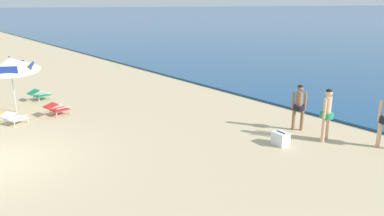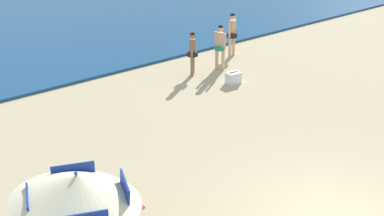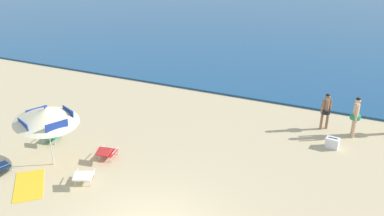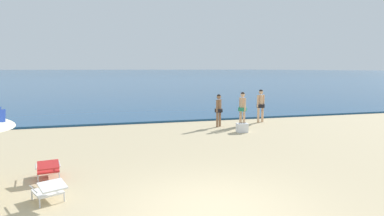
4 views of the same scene
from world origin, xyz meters
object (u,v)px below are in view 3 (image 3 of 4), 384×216
(lounge_chair_spare_folded, at_px, (107,152))
(person_standing_beside, at_px, (326,109))
(lounge_chair_facing_sea, at_px, (83,176))
(person_wading_in, at_px, (356,114))
(beach_umbrella_striped_main, at_px, (46,115))
(lounge_chair_under_umbrella, at_px, (51,136))
(cooler_box, at_px, (332,143))
(beach_towel, at_px, (29,185))

(lounge_chair_spare_folded, relative_size, person_standing_beside, 0.59)
(lounge_chair_facing_sea, distance_m, person_wading_in, 10.66)
(beach_umbrella_striped_main, relative_size, lounge_chair_under_umbrella, 2.93)
(cooler_box, relative_size, beach_towel, 0.29)
(lounge_chair_under_umbrella, height_order, lounge_chair_spare_folded, lounge_chair_under_umbrella)
(beach_umbrella_striped_main, height_order, lounge_chair_spare_folded, beach_umbrella_striped_main)
(lounge_chair_facing_sea, bearing_deg, person_standing_beside, 49.10)
(beach_umbrella_striped_main, distance_m, person_wading_in, 11.72)
(lounge_chair_under_umbrella, distance_m, beach_towel, 3.03)
(person_wading_in, xyz_separation_m, beach_towel, (-9.24, -8.22, -0.96))
(lounge_chair_spare_folded, distance_m, cooler_box, 8.52)
(beach_umbrella_striped_main, xyz_separation_m, lounge_chair_under_umbrella, (-1.28, 1.27, -1.64))
(lounge_chair_facing_sea, relative_size, person_standing_beside, 0.62)
(lounge_chair_facing_sea, height_order, cooler_box, lounge_chair_facing_sea)
(lounge_chair_spare_folded, distance_m, person_standing_beside, 9.02)
(lounge_chair_under_umbrella, bearing_deg, cooler_box, 22.67)
(cooler_box, bearing_deg, person_wading_in, 65.68)
(lounge_chair_spare_folded, bearing_deg, person_wading_in, 35.84)
(person_wading_in, relative_size, beach_towel, 0.93)
(lounge_chair_under_umbrella, distance_m, cooler_box, 10.94)
(beach_umbrella_striped_main, bearing_deg, lounge_chair_under_umbrella, 135.10)
(beach_umbrella_striped_main, bearing_deg, person_wading_in, 36.02)
(person_standing_beside, xyz_separation_m, beach_towel, (-8.08, -8.40, -0.91))
(lounge_chair_under_umbrella, relative_size, person_standing_beside, 0.61)
(person_standing_beside, bearing_deg, lounge_chair_spare_folded, -138.91)
(lounge_chair_facing_sea, distance_m, person_standing_beside, 9.99)
(beach_umbrella_striped_main, distance_m, cooler_box, 10.53)
(lounge_chair_spare_folded, xyz_separation_m, beach_towel, (-1.30, -2.48, -0.27))
(lounge_chair_spare_folded, xyz_separation_m, cooler_box, (7.32, 4.36, -0.08))
(beach_umbrella_striped_main, bearing_deg, beach_towel, -81.45)
(lounge_chair_under_umbrella, bearing_deg, person_wading_in, 27.57)
(lounge_chair_under_umbrella, height_order, beach_towel, lounge_chair_under_umbrella)
(cooler_box, height_order, beach_towel, cooler_box)
(lounge_chair_facing_sea, relative_size, person_wading_in, 0.59)
(beach_umbrella_striped_main, distance_m, lounge_chair_under_umbrella, 2.44)
(lounge_chair_spare_folded, height_order, person_standing_beside, person_standing_beside)
(person_standing_beside, bearing_deg, person_wading_in, -8.62)
(lounge_chair_spare_folded, bearing_deg, person_standing_beside, 41.09)
(beach_umbrella_striped_main, relative_size, lounge_chair_spare_folded, 3.01)
(lounge_chair_under_umbrella, bearing_deg, beach_umbrella_striped_main, -44.90)
(person_wading_in, bearing_deg, cooler_box, -114.32)
(lounge_chair_under_umbrella, height_order, lounge_chair_facing_sea, lounge_chair_under_umbrella)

